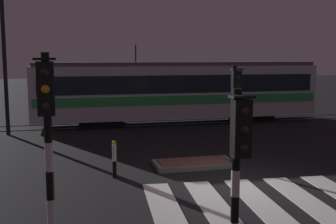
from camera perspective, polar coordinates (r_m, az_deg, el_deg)
ground_plane at (r=11.79m, az=9.01°, el=-9.77°), size 120.00×120.00×0.00m
rail_near at (r=21.26m, az=-1.53°, el=-1.81°), size 80.00×0.12×0.03m
rail_far at (r=22.64m, az=-2.29°, el=-1.23°), size 80.00×0.12×0.03m
crosswalk_zebra at (r=10.08m, az=13.50°, el=-12.91°), size 5.69×4.87×0.02m
traffic_island at (r=13.40m, az=3.65°, el=-7.16°), size 2.58×1.19×0.18m
traffic_light_kerb_mid_left at (r=6.52m, az=9.78°, el=-5.92°), size 0.36×0.42×3.03m
traffic_light_corner_near_left at (r=7.24m, az=-16.43°, el=-1.75°), size 0.36×0.42×3.59m
traffic_light_median_centre at (r=12.95m, az=9.29°, el=1.47°), size 0.36×0.42×3.24m
street_lamp_trackside_left at (r=19.47m, az=-22.03°, el=9.69°), size 0.44×1.21×6.88m
tram at (r=22.03m, az=1.35°, el=3.06°), size 15.26×2.58×4.15m
bollard_island_edge at (r=12.12m, az=-7.47°, el=-6.51°), size 0.12×0.12×1.11m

